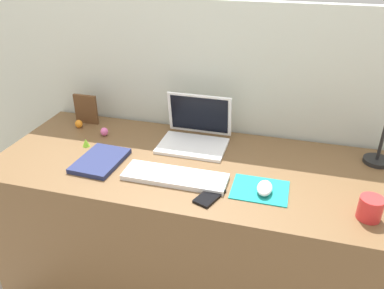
{
  "coord_description": "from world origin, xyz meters",
  "views": [
    {
      "loc": [
        0.35,
        -1.34,
        1.57
      ],
      "look_at": [
        -0.02,
        0.0,
        0.83
      ],
      "focal_mm": 36.17,
      "sensor_mm": 36.0,
      "label": 1
    }
  ],
  "objects_px": {
    "picture_frame": "(86,109)",
    "coffee_mug": "(370,208)",
    "mouse": "(265,188)",
    "toy_figurine_orange": "(79,124)",
    "toy_figurine_lime": "(86,143)",
    "toy_figurine_pink": "(104,132)",
    "cell_phone": "(210,196)",
    "keyboard": "(175,177)",
    "notebook_pad": "(100,161)",
    "laptop": "(196,131)"
  },
  "relations": [
    {
      "from": "picture_frame",
      "to": "coffee_mug",
      "type": "xyz_separation_m",
      "value": [
        1.29,
        -0.43,
        -0.03
      ]
    },
    {
      "from": "mouse",
      "to": "toy_figurine_orange",
      "type": "xyz_separation_m",
      "value": [
        -0.95,
        0.31,
        -0.0
      ]
    },
    {
      "from": "toy_figurine_lime",
      "to": "toy_figurine_pink",
      "type": "bearing_deg",
      "value": 75.92
    },
    {
      "from": "cell_phone",
      "to": "toy_figurine_orange",
      "type": "bearing_deg",
      "value": 173.25
    },
    {
      "from": "toy_figurine_orange",
      "to": "cell_phone",
      "type": "bearing_deg",
      "value": -27.52
    },
    {
      "from": "mouse",
      "to": "toy_figurine_pink",
      "type": "xyz_separation_m",
      "value": [
        -0.79,
        0.27,
        -0.0
      ]
    },
    {
      "from": "cell_phone",
      "to": "keyboard",
      "type": "bearing_deg",
      "value": 173.42
    },
    {
      "from": "picture_frame",
      "to": "toy_figurine_lime",
      "type": "bearing_deg",
      "value": -62.49
    },
    {
      "from": "mouse",
      "to": "notebook_pad",
      "type": "height_order",
      "value": "mouse"
    },
    {
      "from": "toy_figurine_orange",
      "to": "toy_figurine_lime",
      "type": "distance_m",
      "value": 0.21
    },
    {
      "from": "cell_phone",
      "to": "toy_figurine_pink",
      "type": "bearing_deg",
      "value": 170.35
    },
    {
      "from": "keyboard",
      "to": "coffee_mug",
      "type": "bearing_deg",
      "value": -4.29
    },
    {
      "from": "toy_figurine_lime",
      "to": "mouse",
      "type": "bearing_deg",
      "value": -10.32
    },
    {
      "from": "laptop",
      "to": "toy_figurine_lime",
      "type": "bearing_deg",
      "value": -159.63
    },
    {
      "from": "toy_figurine_pink",
      "to": "laptop",
      "type": "bearing_deg",
      "value": 6.87
    },
    {
      "from": "notebook_pad",
      "to": "mouse",
      "type": "bearing_deg",
      "value": 0.15
    },
    {
      "from": "keyboard",
      "to": "laptop",
      "type": "bearing_deg",
      "value": 90.63
    },
    {
      "from": "laptop",
      "to": "mouse",
      "type": "bearing_deg",
      "value": -42.6
    },
    {
      "from": "laptop",
      "to": "picture_frame",
      "type": "bearing_deg",
      "value": 174.62
    },
    {
      "from": "picture_frame",
      "to": "toy_figurine_lime",
      "type": "height_order",
      "value": "picture_frame"
    },
    {
      "from": "keyboard",
      "to": "coffee_mug",
      "type": "distance_m",
      "value": 0.7
    },
    {
      "from": "cell_phone",
      "to": "toy_figurine_pink",
      "type": "height_order",
      "value": "toy_figurine_pink"
    },
    {
      "from": "laptop",
      "to": "toy_figurine_lime",
      "type": "height_order",
      "value": "laptop"
    },
    {
      "from": "laptop",
      "to": "notebook_pad",
      "type": "distance_m",
      "value": 0.45
    },
    {
      "from": "cell_phone",
      "to": "notebook_pad",
      "type": "relative_size",
      "value": 0.53
    },
    {
      "from": "notebook_pad",
      "to": "toy_figurine_lime",
      "type": "distance_m",
      "value": 0.17
    },
    {
      "from": "laptop",
      "to": "mouse",
      "type": "height_order",
      "value": "laptop"
    },
    {
      "from": "mouse",
      "to": "toy_figurine_pink",
      "type": "relative_size",
      "value": 2.4
    },
    {
      "from": "laptop",
      "to": "picture_frame",
      "type": "relative_size",
      "value": 2.0
    },
    {
      "from": "mouse",
      "to": "cell_phone",
      "type": "bearing_deg",
      "value": -156.52
    },
    {
      "from": "laptop",
      "to": "notebook_pad",
      "type": "xyz_separation_m",
      "value": [
        -0.34,
        -0.29,
        -0.04
      ]
    },
    {
      "from": "toy_figurine_pink",
      "to": "toy_figurine_lime",
      "type": "bearing_deg",
      "value": -104.08
    },
    {
      "from": "notebook_pad",
      "to": "toy_figurine_pink",
      "type": "bearing_deg",
      "value": 116.13
    },
    {
      "from": "coffee_mug",
      "to": "toy_figurine_pink",
      "type": "relative_size",
      "value": 2.01
    },
    {
      "from": "coffee_mug",
      "to": "toy_figurine_lime",
      "type": "relative_size",
      "value": 2.16
    },
    {
      "from": "keyboard",
      "to": "mouse",
      "type": "height_order",
      "value": "mouse"
    },
    {
      "from": "toy_figurine_lime",
      "to": "laptop",
      "type": "bearing_deg",
      "value": 20.37
    },
    {
      "from": "notebook_pad",
      "to": "cell_phone",
      "type": "bearing_deg",
      "value": -10.11
    },
    {
      "from": "notebook_pad",
      "to": "coffee_mug",
      "type": "bearing_deg",
      "value": -1.75
    },
    {
      "from": "toy_figurine_orange",
      "to": "laptop",
      "type": "bearing_deg",
      "value": 0.74
    },
    {
      "from": "mouse",
      "to": "toy_figurine_lime",
      "type": "xyz_separation_m",
      "value": [
        -0.82,
        0.15,
        -0.0
      ]
    },
    {
      "from": "laptop",
      "to": "toy_figurine_pink",
      "type": "bearing_deg",
      "value": -173.13
    },
    {
      "from": "notebook_pad",
      "to": "toy_figurine_lime",
      "type": "height_order",
      "value": "toy_figurine_lime"
    },
    {
      "from": "coffee_mug",
      "to": "toy_figurine_pink",
      "type": "distance_m",
      "value": 1.19
    },
    {
      "from": "mouse",
      "to": "picture_frame",
      "type": "bearing_deg",
      "value": 158.05
    },
    {
      "from": "toy_figurine_lime",
      "to": "toy_figurine_orange",
      "type": "bearing_deg",
      "value": 128.53
    },
    {
      "from": "cell_phone",
      "to": "coffee_mug",
      "type": "relative_size",
      "value": 1.59
    },
    {
      "from": "toy_figurine_orange",
      "to": "toy_figurine_lime",
      "type": "bearing_deg",
      "value": -51.47
    },
    {
      "from": "keyboard",
      "to": "toy_figurine_pink",
      "type": "height_order",
      "value": "toy_figurine_pink"
    },
    {
      "from": "mouse",
      "to": "laptop",
      "type": "bearing_deg",
      "value": 137.4
    }
  ]
}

